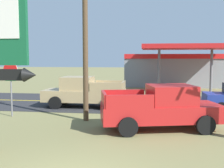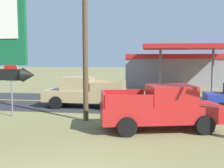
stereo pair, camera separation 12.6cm
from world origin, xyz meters
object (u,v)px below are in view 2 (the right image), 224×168
(utility_pole, at_px, (85,24))
(gas_station, at_px, (180,69))
(pickup_red_parked_on_lawn, at_px, (162,108))
(stop_sign, at_px, (11,79))
(pickup_tan_on_road, at_px, (84,92))

(utility_pole, distance_m, gas_station, 20.10)
(utility_pole, bearing_deg, gas_station, 71.14)
(utility_pole, relative_size, gas_station, 0.75)
(utility_pole, height_order, pickup_red_parked_on_lawn, utility_pole)
(stop_sign, bearing_deg, pickup_red_parked_on_lawn, -11.65)
(gas_station, distance_m, pickup_red_parked_on_lawn, 20.26)
(gas_station, relative_size, pickup_red_parked_on_lawn, 2.18)
(utility_pole, xyz_separation_m, pickup_red_parked_on_lawn, (3.72, -1.23, -3.85))
(utility_pole, height_order, gas_station, utility_pole)
(gas_station, bearing_deg, pickup_red_parked_on_lawn, -97.69)
(stop_sign, bearing_deg, pickup_tan_on_road, 46.80)
(pickup_red_parked_on_lawn, xyz_separation_m, pickup_tan_on_road, (-4.76, 4.99, 0.00))
(pickup_red_parked_on_lawn, distance_m, pickup_tan_on_road, 6.90)
(pickup_red_parked_on_lawn, bearing_deg, gas_station, 82.31)
(gas_station, relative_size, pickup_tan_on_road, 2.31)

